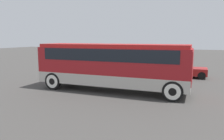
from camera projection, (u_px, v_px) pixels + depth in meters
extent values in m
plane|color=#423F3D|center=(112.00, 91.00, 14.77)|extent=(120.00, 120.00, 0.00)
cube|color=#B7B2A8|center=(112.00, 78.00, 14.64)|extent=(10.04, 2.52, 0.73)
cube|color=maroon|center=(112.00, 60.00, 14.47)|extent=(10.04, 2.52, 1.69)
cube|color=black|center=(112.00, 54.00, 14.41)|extent=(8.83, 2.56, 0.76)
cube|color=#B21E1E|center=(112.00, 46.00, 14.33)|extent=(9.84, 2.32, 0.22)
cube|color=maroon|center=(189.00, 67.00, 12.74)|extent=(0.36, 2.42, 1.93)
cylinder|color=black|center=(173.00, 91.00, 12.14)|extent=(1.16, 0.28, 1.16)
cylinder|color=silver|center=(173.00, 91.00, 12.14)|extent=(0.91, 0.30, 0.91)
cylinder|color=black|center=(173.00, 91.00, 12.14)|extent=(0.44, 0.32, 0.44)
cylinder|color=black|center=(177.00, 83.00, 14.26)|extent=(1.16, 0.28, 1.16)
cylinder|color=silver|center=(177.00, 83.00, 14.26)|extent=(0.91, 0.30, 0.91)
cylinder|color=black|center=(177.00, 83.00, 14.26)|extent=(0.44, 0.32, 0.44)
cylinder|color=black|center=(53.00, 81.00, 15.04)|extent=(1.16, 0.28, 1.16)
cylinder|color=silver|center=(53.00, 81.00, 15.04)|extent=(0.91, 0.30, 0.91)
cylinder|color=black|center=(53.00, 81.00, 15.04)|extent=(0.44, 0.32, 0.44)
cylinder|color=black|center=(71.00, 76.00, 17.16)|extent=(1.16, 0.28, 1.16)
cylinder|color=silver|center=(71.00, 76.00, 17.16)|extent=(0.91, 0.30, 0.91)
cylinder|color=black|center=(71.00, 76.00, 17.16)|extent=(0.44, 0.32, 0.44)
cube|color=maroon|center=(180.00, 71.00, 20.02)|extent=(4.70, 1.77, 0.63)
cube|color=black|center=(178.00, 64.00, 20.01)|extent=(2.44, 1.59, 0.50)
cylinder|color=black|center=(202.00, 76.00, 18.64)|extent=(0.66, 0.22, 0.66)
cylinder|color=black|center=(202.00, 76.00, 18.64)|extent=(0.25, 0.26, 0.25)
cylinder|color=black|center=(201.00, 73.00, 20.11)|extent=(0.66, 0.22, 0.66)
cylinder|color=black|center=(201.00, 73.00, 20.11)|extent=(0.25, 0.26, 0.25)
cylinder|color=black|center=(157.00, 73.00, 20.01)|extent=(0.66, 0.22, 0.66)
cylinder|color=black|center=(157.00, 73.00, 20.01)|extent=(0.25, 0.26, 0.25)
cylinder|color=black|center=(160.00, 71.00, 21.47)|extent=(0.66, 0.22, 0.66)
cylinder|color=black|center=(160.00, 71.00, 21.47)|extent=(0.25, 0.26, 0.25)
cube|color=#2D5638|center=(110.00, 70.00, 20.48)|extent=(4.01, 1.90, 0.68)
cube|color=black|center=(108.00, 63.00, 20.45)|extent=(2.09, 1.71, 0.57)
cylinder|color=black|center=(122.00, 75.00, 19.17)|extent=(0.67, 0.22, 0.67)
cylinder|color=black|center=(122.00, 75.00, 19.17)|extent=(0.26, 0.26, 0.26)
cylinder|color=black|center=(128.00, 72.00, 20.75)|extent=(0.67, 0.22, 0.67)
cylinder|color=black|center=(128.00, 72.00, 20.75)|extent=(0.26, 0.26, 0.26)
cylinder|color=black|center=(91.00, 73.00, 20.28)|extent=(0.67, 0.22, 0.67)
cylinder|color=black|center=(91.00, 73.00, 20.28)|extent=(0.26, 0.26, 0.26)
cylinder|color=black|center=(99.00, 70.00, 21.86)|extent=(0.67, 0.22, 0.67)
cylinder|color=black|center=(99.00, 70.00, 21.86)|extent=(0.26, 0.26, 0.26)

